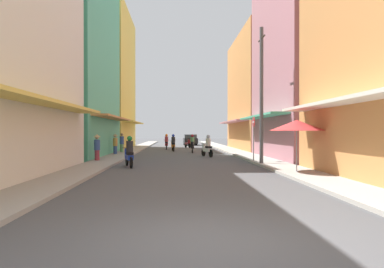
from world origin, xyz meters
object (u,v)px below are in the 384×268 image
motorbike_white (207,147)px  motorbike_orange (173,144)px  motorbike_maroon (188,143)px  motorbike_red (167,143)px  parked_car (190,140)px  pedestrian_far (115,143)px  utility_pole (261,95)px  pedestrian_crossing (122,143)px  motorbike_black (192,144)px  street_sign_no_entry (254,133)px  vendor_umbrella (297,125)px  motorbike_blue (129,153)px  pedestrian_foreground (97,146)px

motorbike_white → motorbike_orange: bearing=109.9°
motorbike_white → motorbike_maroon: motorbike_white is taller
motorbike_red → parked_car: size_ratio=0.44×
motorbike_orange → pedestrian_far: size_ratio=1.10×
motorbike_orange → motorbike_maroon: bearing=76.8°
motorbike_red → utility_pole: size_ratio=0.25×
motorbike_maroon → pedestrian_crossing: (-5.81, -9.59, 0.33)m
motorbike_black → motorbike_red: same height
motorbike_black → motorbike_orange: same height
motorbike_maroon → street_sign_no_entry: 18.70m
motorbike_maroon → motorbike_red: 4.38m
motorbike_black → motorbike_red: (-2.37, 5.11, 0.00)m
motorbike_white → street_sign_no_entry: size_ratio=0.65×
pedestrian_crossing → street_sign_no_entry: size_ratio=0.63×
motorbike_white → motorbike_red: bearing=107.8°
vendor_umbrella → motorbike_orange: bearing=107.7°
parked_car → utility_pole: bearing=-84.4°
motorbike_white → motorbike_black: bearing=99.6°
street_sign_no_entry → motorbike_orange: bearing=112.2°
motorbike_blue → pedestrian_far: pedestrian_far is taller
motorbike_orange → pedestrian_foreground: bearing=-111.8°
motorbike_blue → pedestrian_foreground: bearing=129.4°
street_sign_no_entry → motorbike_maroon: bearing=99.7°
motorbike_maroon → pedestrian_foreground: bearing=-108.6°
motorbike_maroon → parked_car: 7.40m
motorbike_white → pedestrian_crossing: (-6.72, 4.10, 0.13)m
motorbike_white → motorbike_orange: same height
motorbike_maroon → parked_car: parked_car is taller
pedestrian_far → motorbike_blue: bearing=-75.2°
pedestrian_foreground → street_sign_no_entry: street_sign_no_entry is taller
street_sign_no_entry → utility_pole: bearing=-85.8°
motorbike_white → motorbike_blue: 8.12m
motorbike_maroon → pedestrian_crossing: pedestrian_crossing is taller
utility_pole → vendor_umbrella: bearing=-82.4°
motorbike_orange → pedestrian_crossing: size_ratio=1.08×
pedestrian_foreground → pedestrian_crossing: 8.06m
motorbike_black → utility_pole: (3.16, -10.92, 3.06)m
pedestrian_far → vendor_umbrella: vendor_umbrella is taller
motorbike_orange → parked_car: (2.19, 14.17, 0.04)m
motorbike_white → utility_pole: bearing=-69.0°
motorbike_blue → vendor_umbrella: size_ratio=0.77×
pedestrian_foreground → utility_pole: size_ratio=0.22×
vendor_umbrella → street_sign_no_entry: size_ratio=0.86×
motorbike_black → vendor_umbrella: 15.21m
motorbike_orange → pedestrian_far: (-4.33, -5.16, 0.22)m
motorbike_black → street_sign_no_entry: 10.09m
motorbike_white → vendor_umbrella: (2.84, -9.85, 1.35)m
motorbike_orange → pedestrian_crossing: bearing=-146.5°
motorbike_black → pedestrian_crossing: pedestrian_crossing is taller
utility_pole → street_sign_no_entry: 2.46m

